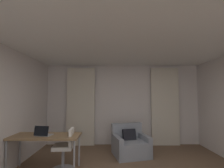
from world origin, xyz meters
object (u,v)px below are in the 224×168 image
at_px(desk, 46,138).
at_px(desk_chair, 65,152).
at_px(laptop, 43,134).
at_px(armchair, 130,145).

relative_size(desk, desk_chair, 1.64).
relative_size(desk, laptop, 4.00).
xyz_separation_m(armchair, laptop, (-1.95, -0.98, 0.52)).
relative_size(armchair, laptop, 2.87).
xyz_separation_m(desk, laptop, (-0.03, -0.06, 0.11)).
height_order(desk, laptop, laptop).
relative_size(desk_chair, laptop, 2.43).
bearing_deg(armchair, desk, -154.54).
bearing_deg(armchair, desk_chair, -149.08).
distance_m(desk_chair, laptop, 0.60).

